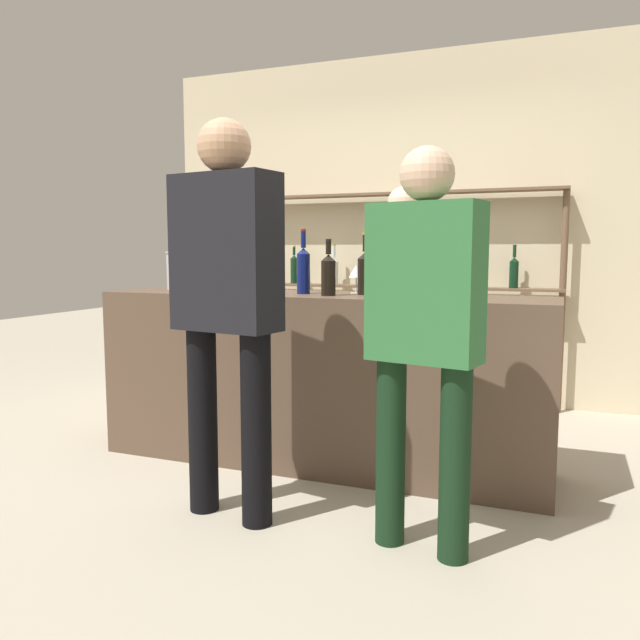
% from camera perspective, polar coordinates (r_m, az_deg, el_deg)
% --- Properties ---
extents(ground_plane, '(16.00, 16.00, 0.00)m').
position_cam_1_polar(ground_plane, '(3.70, 0.00, -12.90)').
color(ground_plane, '#B2A893').
extents(bar_counter, '(2.56, 0.58, 0.98)m').
position_cam_1_polar(bar_counter, '(3.57, 0.00, -5.47)').
color(bar_counter, brown).
rests_on(bar_counter, ground_plane).
extents(back_wall, '(4.16, 0.12, 2.80)m').
position_cam_1_polar(back_wall, '(5.30, 7.58, 8.25)').
color(back_wall, beige).
rests_on(back_wall, ground_plane).
extents(back_shelf, '(2.58, 0.18, 1.68)m').
position_cam_1_polar(back_shelf, '(5.12, 7.06, 5.37)').
color(back_shelf, brown).
rests_on(back_shelf, ground_plane).
extents(counter_bottle_0, '(0.07, 0.07, 0.36)m').
position_cam_1_polar(counter_bottle_0, '(3.52, -1.53, 4.67)').
color(counter_bottle_0, '#0F1956').
rests_on(counter_bottle_0, bar_counter).
extents(counter_bottle_1, '(0.09, 0.09, 0.37)m').
position_cam_1_polar(counter_bottle_1, '(3.25, 11.25, 4.42)').
color(counter_bottle_1, black).
rests_on(counter_bottle_1, bar_counter).
extents(counter_bottle_2, '(0.08, 0.08, 0.31)m').
position_cam_1_polar(counter_bottle_2, '(3.37, 0.77, 4.26)').
color(counter_bottle_2, black).
rests_on(counter_bottle_2, bar_counter).
extents(counter_bottle_3, '(0.09, 0.09, 0.34)m').
position_cam_1_polar(counter_bottle_3, '(3.46, 4.18, 4.46)').
color(counter_bottle_3, black).
rests_on(counter_bottle_3, bar_counter).
extents(wine_glass, '(0.09, 0.09, 0.16)m').
position_cam_1_polar(wine_glass, '(3.55, 3.33, 4.42)').
color(wine_glass, silver).
rests_on(wine_glass, bar_counter).
extents(ice_bucket, '(0.23, 0.23, 0.24)m').
position_cam_1_polar(ice_bucket, '(4.02, -12.33, 4.45)').
color(ice_bucket, '#B2B2B7').
rests_on(ice_bucket, bar_counter).
extents(cork_jar, '(0.12, 0.12, 0.13)m').
position_cam_1_polar(cork_jar, '(3.84, -10.18, 3.59)').
color(cork_jar, silver).
rests_on(cork_jar, bar_counter).
extents(customer_center, '(0.51, 0.29, 1.79)m').
position_cam_1_polar(customer_center, '(2.80, -8.55, 2.76)').
color(customer_center, black).
rests_on(customer_center, ground_plane).
extents(server_behind_counter, '(0.47, 0.30, 1.63)m').
position_cam_1_polar(server_behind_counter, '(4.09, 7.59, 2.65)').
color(server_behind_counter, black).
rests_on(server_behind_counter, ground_plane).
extents(customer_right, '(0.47, 0.28, 1.62)m').
position_cam_1_polar(customer_right, '(2.48, 9.52, -0.01)').
color(customer_right, black).
rests_on(customer_right, ground_plane).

